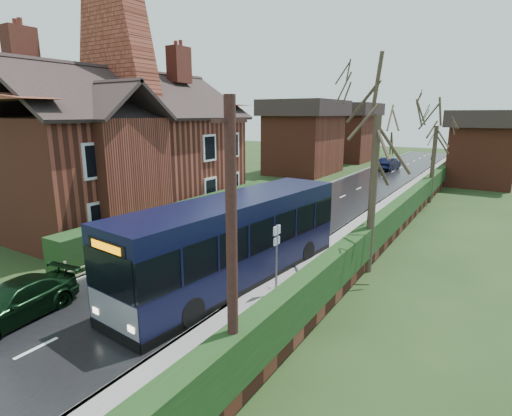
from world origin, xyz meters
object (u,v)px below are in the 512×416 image
Objects in this scene: brick_house at (123,146)px; bus at (235,241)px; telegraph_pole at (232,263)px; car_green at (13,302)px; bus_stop_sign at (277,250)px; car_silver at (201,236)px.

bus is at bearing -21.42° from brick_house.
brick_house is at bearing 156.64° from telegraph_pole.
brick_house reaches higher than car_green.
car_green is at bearing -56.96° from brick_house.
brick_house is 2.24× the size of telegraph_pole.
bus is at bearing 48.95° from car_green.
telegraph_pole is (1.80, -5.14, 1.59)m from bus_stop_sign.
telegraph_pole is (7.89, 0.44, 2.72)m from car_green.
brick_house is at bearing 116.53° from car_green.
bus reaches higher than car_green.
car_green is 8.36m from telegraph_pole.
bus_stop_sign is at bearing -6.12° from bus.
brick_house is 3.63× the size of car_green.
telegraph_pole is (3.77, -5.55, 1.72)m from bus.
brick_house is 8.38m from car_silver.
telegraph_pole is at bearing -68.32° from bus_stop_sign.
bus is 2.95× the size of car_silver.
car_silver is at bearing 153.07° from bus.
telegraph_pole is at bearing -50.05° from bus.
brick_house is at bearing 164.34° from bus.
bus is at bearing 134.76° from telegraph_pole.
car_silver is 0.56× the size of telegraph_pole.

